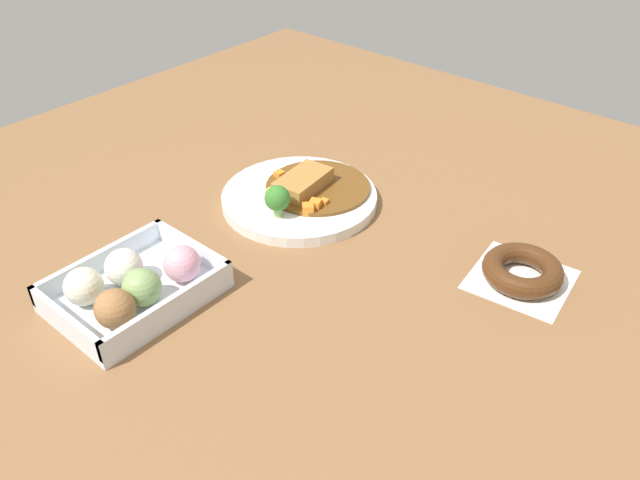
{
  "coord_description": "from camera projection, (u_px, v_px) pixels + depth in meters",
  "views": [
    {
      "loc": [
        -0.53,
        -0.46,
        0.57
      ],
      "look_at": [
        0.04,
        0.02,
        0.03
      ],
      "focal_mm": 35.77,
      "sensor_mm": 36.0,
      "label": 1
    }
  ],
  "objects": [
    {
      "name": "ground_plane",
      "position": [
        313.0,
        277.0,
        0.9
      ],
      "size": [
        1.6,
        1.6,
        0.0
      ],
      "primitive_type": "plane",
      "color": "brown"
    },
    {
      "name": "curry_plate",
      "position": [
        301.0,
        195.0,
        1.05
      ],
      "size": [
        0.26,
        0.26,
        0.07
      ],
      "color": "white",
      "rests_on": "ground_plane"
    },
    {
      "name": "donut_box",
      "position": [
        133.0,
        286.0,
        0.85
      ],
      "size": [
        0.21,
        0.16,
        0.06
      ],
      "color": "silver",
      "rests_on": "ground_plane"
    },
    {
      "name": "chocolate_ring_donut",
      "position": [
        522.0,
        271.0,
        0.89
      ],
      "size": [
        0.15,
        0.15,
        0.03
      ],
      "color": "white",
      "rests_on": "ground_plane"
    }
  ]
}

